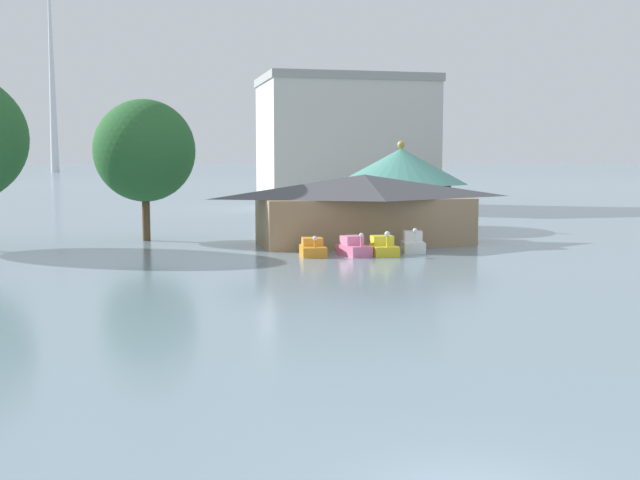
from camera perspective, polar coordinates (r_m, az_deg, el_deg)
pedal_boat_orange at (r=52.12m, az=-0.54°, el=-0.62°), size 1.89×3.09×1.44m
pedal_boat_pink at (r=52.09m, az=2.49°, el=-0.57°), size 2.04×2.78×1.63m
pedal_boat_yellow at (r=52.54m, az=4.66°, el=-0.54°), size 1.74×2.53×1.72m
pedal_boat_white at (r=54.18m, az=6.87°, el=-0.28°), size 1.89×2.46×1.78m
boathouse at (r=58.82m, az=3.27°, el=2.39°), size 16.94×7.75×5.30m
green_roof_pavilion at (r=71.49m, az=5.97°, el=4.18°), size 12.13×12.13×8.11m
shoreline_tree_mid at (r=62.62m, az=-12.81°, el=6.43°), size 7.93×7.93×11.13m
background_building_block at (r=102.80m, az=1.86°, el=7.20°), size 21.93×15.07×17.12m
distant_broadcast_tower at (r=377.80m, az=-19.25°, el=13.82°), size 5.46×5.46×143.95m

